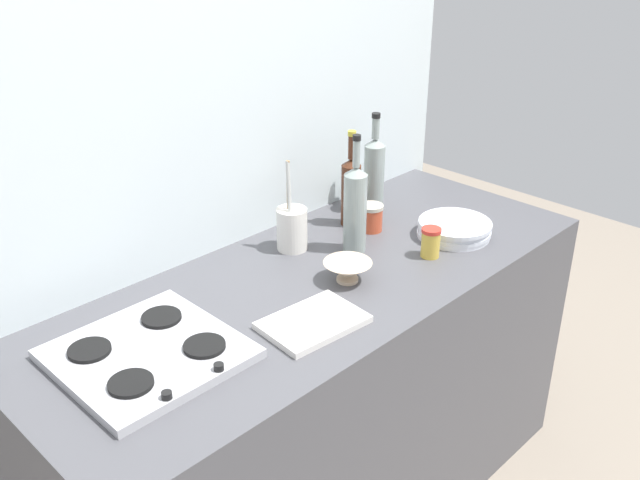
% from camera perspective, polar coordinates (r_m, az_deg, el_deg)
% --- Properties ---
extents(counter_block, '(1.80, 0.70, 0.90)m').
position_cam_1_polar(counter_block, '(2.31, -0.00, -12.79)').
color(counter_block, '#4C4C51').
rests_on(counter_block, ground).
extents(backsplash_panel, '(1.90, 0.06, 2.60)m').
position_cam_1_polar(backsplash_panel, '(2.16, -7.29, 9.77)').
color(backsplash_panel, silver).
rests_on(backsplash_panel, ground).
extents(stovetop_hob, '(0.40, 0.40, 0.04)m').
position_cam_1_polar(stovetop_hob, '(1.76, -13.63, -8.84)').
color(stovetop_hob, '#B2B2B7').
rests_on(stovetop_hob, counter_block).
extents(plate_stack, '(0.24, 0.24, 0.05)m').
position_cam_1_polar(plate_stack, '(2.33, 10.72, 0.90)').
color(plate_stack, white).
rests_on(plate_stack, counter_block).
extents(wine_bottle_leftmost, '(0.07, 0.07, 0.37)m').
position_cam_1_polar(wine_bottle_leftmost, '(2.15, 2.84, 2.61)').
color(wine_bottle_leftmost, gray).
rests_on(wine_bottle_leftmost, counter_block).
extents(wine_bottle_mid_left, '(0.06, 0.06, 0.32)m').
position_cam_1_polar(wine_bottle_mid_left, '(2.33, 2.49, 4.07)').
color(wine_bottle_mid_left, '#472314').
rests_on(wine_bottle_mid_left, counter_block).
extents(wine_bottle_mid_right, '(0.07, 0.07, 0.34)m').
position_cam_1_polar(wine_bottle_mid_right, '(2.48, 4.37, 5.58)').
color(wine_bottle_mid_right, gray).
rests_on(wine_bottle_mid_right, counter_block).
extents(mixing_bowl, '(0.14, 0.14, 0.06)m').
position_cam_1_polar(mixing_bowl, '(2.02, 2.23, -2.45)').
color(mixing_bowl, beige).
rests_on(mixing_bowl, counter_block).
extents(utensil_crock, '(0.10, 0.10, 0.29)m').
position_cam_1_polar(utensil_crock, '(2.19, -2.28, 1.00)').
color(utensil_crock, silver).
rests_on(utensil_crock, counter_block).
extents(condiment_jar_front, '(0.06, 0.06, 0.09)m').
position_cam_1_polar(condiment_jar_front, '(2.17, 8.87, -0.19)').
color(condiment_jar_front, gold).
rests_on(condiment_jar_front, counter_block).
extents(condiment_jar_rear, '(0.08, 0.08, 0.09)m').
position_cam_1_polar(condiment_jar_rear, '(2.32, 4.13, 1.82)').
color(condiment_jar_rear, '#C64C2D').
rests_on(condiment_jar_rear, counter_block).
extents(condiment_jar_spare, '(0.07, 0.07, 0.08)m').
position_cam_1_polar(condiment_jar_spare, '(2.48, 2.54, 3.34)').
color(condiment_jar_spare, '#9E998C').
rests_on(condiment_jar_spare, counter_block).
extents(cutting_board, '(0.27, 0.20, 0.02)m').
position_cam_1_polar(cutting_board, '(1.83, -0.56, -6.63)').
color(cutting_board, silver).
rests_on(cutting_board, counter_block).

